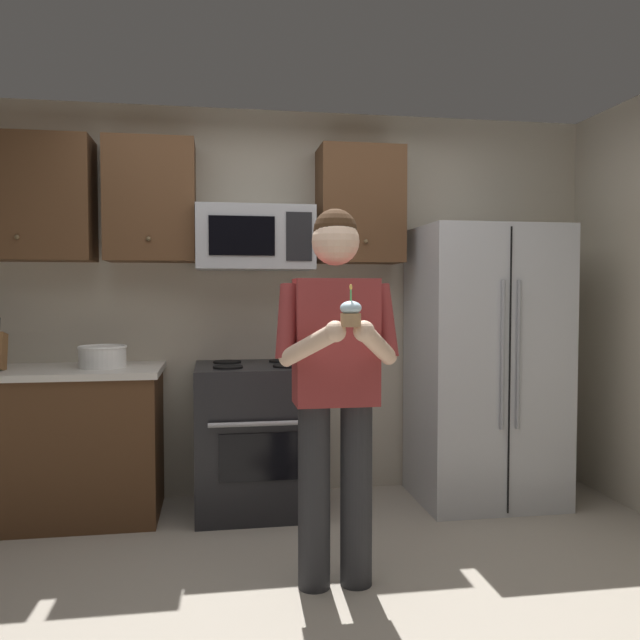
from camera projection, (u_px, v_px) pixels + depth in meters
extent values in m
plane|color=#9E9384|center=(312.00, 613.00, 2.75)|extent=(6.00, 6.00, 0.00)
cube|color=#B7AD99|center=(275.00, 303.00, 4.42)|extent=(4.40, 0.10, 2.60)
cube|color=black|center=(257.00, 437.00, 4.05)|extent=(0.76, 0.66, 0.92)
cube|color=black|center=(261.00, 457.00, 3.72)|extent=(0.48, 0.01, 0.28)
cylinder|color=#99999E|center=(261.00, 424.00, 3.69)|extent=(0.60, 0.03, 0.03)
cylinder|color=black|center=(228.00, 367.00, 3.86)|extent=(0.18, 0.18, 0.01)
cylinder|color=black|center=(287.00, 366.00, 3.92)|extent=(0.18, 0.18, 0.01)
cylinder|color=black|center=(227.00, 362.00, 4.14)|extent=(0.18, 0.18, 0.01)
cylinder|color=black|center=(283.00, 361.00, 4.20)|extent=(0.18, 0.18, 0.01)
cube|color=#9EA0A5|center=(255.00, 239.00, 4.11)|extent=(0.74, 0.40, 0.40)
cube|color=black|center=(242.00, 236.00, 3.90)|extent=(0.40, 0.01, 0.24)
cube|color=black|center=(299.00, 236.00, 3.95)|extent=(0.16, 0.01, 0.30)
cube|color=#B7BABF|center=(485.00, 364.00, 4.23)|extent=(0.90, 0.72, 1.80)
cylinder|color=gray|center=(503.00, 355.00, 3.85)|extent=(0.02, 0.02, 0.90)
cylinder|color=gray|center=(518.00, 355.00, 3.87)|extent=(0.02, 0.02, 0.90)
cube|color=black|center=(510.00, 371.00, 3.87)|extent=(0.01, 0.01, 1.74)
cube|color=#4C301C|center=(25.00, 199.00, 3.93)|extent=(0.80, 0.34, 0.76)
sphere|color=brown|center=(17.00, 237.00, 3.76)|extent=(0.03, 0.03, 0.03)
cube|color=#4C301C|center=(151.00, 201.00, 4.05)|extent=(0.55, 0.34, 0.76)
sphere|color=brown|center=(148.00, 239.00, 3.88)|extent=(0.03, 0.03, 0.03)
cube|color=#4C301C|center=(360.00, 206.00, 4.26)|extent=(0.55, 0.34, 0.76)
sphere|color=brown|center=(366.00, 242.00, 4.10)|extent=(0.03, 0.03, 0.03)
cube|color=#4C301C|center=(40.00, 448.00, 3.86)|extent=(1.40, 0.62, 0.88)
cube|color=beige|center=(39.00, 372.00, 3.84)|extent=(1.44, 0.66, 0.04)
cylinder|color=white|center=(103.00, 357.00, 3.89)|extent=(0.28, 0.28, 0.12)
torus|color=white|center=(102.00, 347.00, 3.89)|extent=(0.29, 0.29, 0.02)
cylinder|color=#262628|center=(314.00, 496.00, 2.98)|extent=(0.15, 0.15, 0.86)
cylinder|color=#262628|center=(356.00, 494.00, 3.01)|extent=(0.15, 0.15, 0.86)
cube|color=maroon|center=(335.00, 342.00, 2.96)|extent=(0.38, 0.22, 0.58)
sphere|color=beige|center=(336.00, 242.00, 2.94)|extent=(0.22, 0.22, 0.22)
sphere|color=#382314|center=(335.00, 231.00, 2.95)|extent=(0.20, 0.20, 0.20)
cylinder|color=maroon|center=(288.00, 322.00, 2.89)|extent=(0.15, 0.18, 0.35)
cylinder|color=beige|center=(309.00, 346.00, 2.75)|extent=(0.26, 0.33, 0.21)
sphere|color=beige|center=(335.00, 331.00, 2.63)|extent=(0.09, 0.09, 0.09)
cylinder|color=maroon|center=(384.00, 321.00, 2.96)|extent=(0.15, 0.18, 0.35)
cylinder|color=beige|center=(377.00, 345.00, 2.80)|extent=(0.26, 0.33, 0.21)
sphere|color=beige|center=(364.00, 331.00, 2.65)|extent=(0.09, 0.09, 0.09)
cylinder|color=#A87F56|center=(351.00, 320.00, 2.62)|extent=(0.08, 0.08, 0.06)
ellipsoid|color=silver|center=(351.00, 308.00, 2.62)|extent=(0.09, 0.09, 0.06)
cylinder|color=#4CBF66|center=(351.00, 296.00, 2.62)|extent=(0.01, 0.01, 0.06)
ellipsoid|color=#FFD159|center=(351.00, 287.00, 2.61)|extent=(0.01, 0.01, 0.02)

